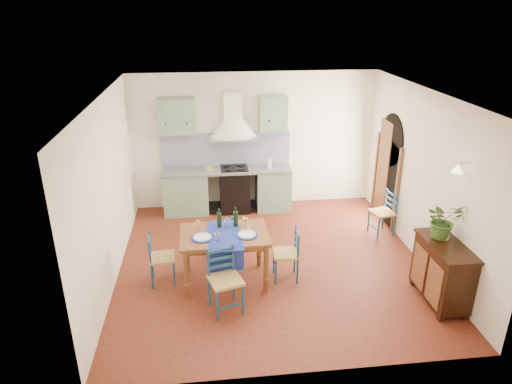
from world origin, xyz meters
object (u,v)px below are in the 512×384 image
at_px(sideboard, 442,271).
at_px(potted_plant, 443,220).
at_px(dining_table, 225,239).
at_px(chair_near, 225,280).

xyz_separation_m(sideboard, potted_plant, (0.01, 0.21, 0.69)).
height_order(sideboard, potted_plant, potted_plant).
bearing_deg(dining_table, potted_plant, -11.83).
relative_size(chair_near, potted_plant, 1.72).
bearing_deg(chair_near, potted_plant, 0.72).
distance_m(dining_table, potted_plant, 3.16).
height_order(dining_table, chair_near, dining_table).
distance_m(chair_near, sideboard, 3.09).
relative_size(chair_near, sideboard, 0.88).
bearing_deg(dining_table, sideboard, -15.65).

